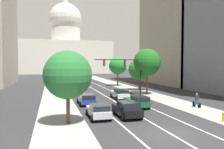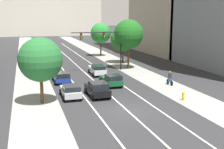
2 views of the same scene
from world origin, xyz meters
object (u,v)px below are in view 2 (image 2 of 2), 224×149
object	(u,v)px
car_silver	(71,91)
car_green	(111,80)
car_black	(98,89)
street_tree_near_right	(129,34)
car_white	(97,69)
cyclist	(170,78)
fire_hydrant	(183,96)
street_tree_mid_right	(101,33)
street_tree_near_left	(40,60)
traffic_signal_mast	(105,41)
street_tree_far_right	(123,39)
capitol_building	(41,2)
car_blue	(62,77)

from	to	relation	value
car_silver	car_green	bearing A→B (deg)	-54.76
car_black	street_tree_near_right	distance (m)	18.22
car_white	cyclist	xyz separation A→B (m)	(7.06, -8.79, 0.06)
street_tree_near_right	car_green	bearing A→B (deg)	-119.26
fire_hydrant	street_tree_mid_right	size ratio (longest dim) A/B	0.13
fire_hydrant	street_tree_near_left	size ratio (longest dim) A/B	0.14
traffic_signal_mast	street_tree_far_right	world-z (taller)	street_tree_far_right
car_black	traffic_signal_mast	xyz separation A→B (m)	(4.79, 14.20, 3.83)
car_silver	traffic_signal_mast	xyz separation A→B (m)	(7.60, 13.89, 3.91)
capitol_building	car_blue	bearing A→B (deg)	-92.32
car_black	cyclist	distance (m)	10.19
car_blue	street_tree_near_left	size ratio (longest dim) A/B	0.68
car_blue	street_tree_mid_right	xyz separation A→B (m)	(11.30, 23.54, 4.09)
street_tree_near_left	street_tree_near_right	bearing A→B (deg)	47.40
capitol_building	street_tree_far_right	world-z (taller)	capitol_building
car_white	street_tree_near_right	world-z (taller)	street_tree_near_right
car_white	car_silver	world-z (taller)	car_white
car_silver	car_black	world-z (taller)	car_black
capitol_building	traffic_signal_mast	bearing A→B (deg)	-88.01
car_white	street_tree_far_right	xyz separation A→B (m)	(7.16, 9.67, 3.48)
street_tree_near_left	car_silver	bearing A→B (deg)	20.63
fire_hydrant	street_tree_near_left	world-z (taller)	street_tree_near_left
car_blue	car_silver	xyz separation A→B (m)	(0.00, -7.49, -0.01)
capitol_building	street_tree_near_right	world-z (taller)	capitol_building
car_black	street_tree_mid_right	size ratio (longest dim) A/B	0.61
street_tree_far_right	street_tree_mid_right	distance (m)	10.40
car_white	car_blue	world-z (taller)	car_white
capitol_building	car_blue	distance (m)	105.08
capitol_building	street_tree_mid_right	xyz separation A→B (m)	(7.09, -80.55, -9.68)
street_tree_far_right	street_tree_near_left	bearing A→B (deg)	-125.75
capitol_building	street_tree_near_left	bearing A→B (deg)	-93.65
car_silver	street_tree_far_right	xyz separation A→B (m)	(12.77, 20.76, 3.52)
car_silver	street_tree_near_right	distance (m)	19.54
traffic_signal_mast	car_blue	bearing A→B (deg)	-139.93
traffic_signal_mast	car_black	bearing A→B (deg)	-108.66
car_green	car_black	size ratio (longest dim) A/B	1.02
car_white	car_black	xyz separation A→B (m)	(-2.80, -11.39, 0.03)
car_green	street_tree_near_left	size ratio (longest dim) A/B	0.68
car_silver	street_tree_near_left	xyz separation A→B (m)	(-2.98, -1.12, 3.54)
car_black	car_silver	bearing A→B (deg)	82.39
traffic_signal_mast	capitol_building	bearing A→B (deg)	91.99
car_blue	cyclist	bearing A→B (deg)	-111.87
traffic_signal_mast	cyclist	size ratio (longest dim) A/B	4.61
car_blue	fire_hydrant	distance (m)	15.94
street_tree_far_right	street_tree_near_right	size ratio (longest dim) A/B	0.82
car_silver	fire_hydrant	xyz separation A→B (m)	(10.74, -4.29, -0.28)
car_white	fire_hydrant	size ratio (longest dim) A/B	5.32
traffic_signal_mast	cyclist	world-z (taller)	traffic_signal_mast
car_silver	car_white	bearing A→B (deg)	-26.83
car_black	street_tree_near_right	world-z (taller)	street_tree_near_right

